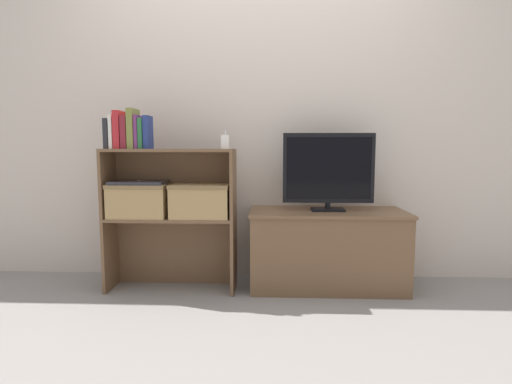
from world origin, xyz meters
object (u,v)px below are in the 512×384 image
(book_olive, at_px, (133,129))
(book_maroon, at_px, (127,133))
(tv, at_px, (328,170))
(book_crimson, at_px, (120,130))
(storage_basket_right, at_px, (201,199))
(book_navy, at_px, (148,132))
(book_charcoal, at_px, (109,134))
(book_plum, at_px, (139,132))
(book_forest, at_px, (143,134))
(laptop, at_px, (139,183))
(book_ivory, at_px, (114,132))
(baby_monitor, at_px, (225,142))
(storage_basket_left, at_px, (140,199))
(tv_stand, at_px, (327,249))

(book_olive, bearing_deg, book_maroon, 180.00)
(tv, height_order, book_olive, book_olive)
(book_crimson, relative_size, storage_basket_right, 0.63)
(book_navy, bearing_deg, book_charcoal, 180.00)
(book_plum, xyz_separation_m, book_forest, (0.03, 0.00, -0.01))
(book_charcoal, xyz_separation_m, book_forest, (0.22, 0.00, 0.00))
(tv, xyz_separation_m, book_crimson, (-1.35, -0.12, 0.26))
(laptop, bearing_deg, storage_basket_right, 0.00)
(book_ivory, xyz_separation_m, laptop, (0.15, 0.02, -0.33))
(book_crimson, height_order, book_plum, book_crimson)
(book_crimson, height_order, baby_monitor, book_crimson)
(book_maroon, height_order, book_plum, book_plum)
(book_ivory, relative_size, laptop, 0.60)
(book_crimson, relative_size, book_plum, 1.13)
(book_charcoal, relative_size, book_crimson, 0.80)
(book_olive, xyz_separation_m, book_navy, (0.09, 0.00, -0.02))
(book_charcoal, distance_m, storage_basket_left, 0.46)
(book_navy, xyz_separation_m, baby_monitor, (0.49, 0.03, -0.06))
(tv_stand, xyz_separation_m, book_maroon, (-1.31, -0.12, 0.78))
(book_ivory, distance_m, book_crimson, 0.04)
(baby_monitor, height_order, laptop, baby_monitor)
(book_ivory, height_order, storage_basket_left, book_ivory)
(book_charcoal, bearing_deg, book_navy, 0.00)
(book_olive, relative_size, storage_basket_left, 0.66)
(tv, bearing_deg, laptop, -175.28)
(book_olive, bearing_deg, book_plum, 0.00)
(tv_stand, relative_size, book_navy, 4.96)
(tv_stand, height_order, book_charcoal, book_charcoal)
(book_navy, distance_m, storage_basket_left, 0.44)
(tv, distance_m, book_maroon, 1.34)
(baby_monitor, bearing_deg, book_olive, -176.98)
(book_charcoal, height_order, book_plum, book_plum)
(book_charcoal, xyz_separation_m, book_maroon, (0.11, 0.00, 0.01))
(book_plum, height_order, laptop, book_plum)
(tv, xyz_separation_m, baby_monitor, (-0.68, -0.09, 0.19))
(book_crimson, bearing_deg, storage_basket_right, 1.79)
(tv_stand, distance_m, tv, 0.54)
(baby_monitor, relative_size, storage_basket_left, 0.31)
(book_maroon, xyz_separation_m, book_olive, (0.04, 0.00, 0.02))
(book_olive, xyz_separation_m, storage_basket_right, (0.42, 0.02, -0.46))
(tv_stand, distance_m, storage_basket_right, 0.92)
(storage_basket_right, bearing_deg, tv, 6.98)
(book_charcoal, relative_size, book_forest, 0.99)
(book_maroon, distance_m, book_forest, 0.10)
(book_olive, relative_size, book_plum, 1.20)
(book_forest, bearing_deg, book_olive, 180.00)
(book_charcoal, height_order, book_forest, book_forest)
(book_ivory, xyz_separation_m, book_navy, (0.22, 0.00, -0.00))
(book_maroon, xyz_separation_m, book_navy, (0.14, 0.00, 0.00))
(tv, height_order, book_forest, book_forest)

